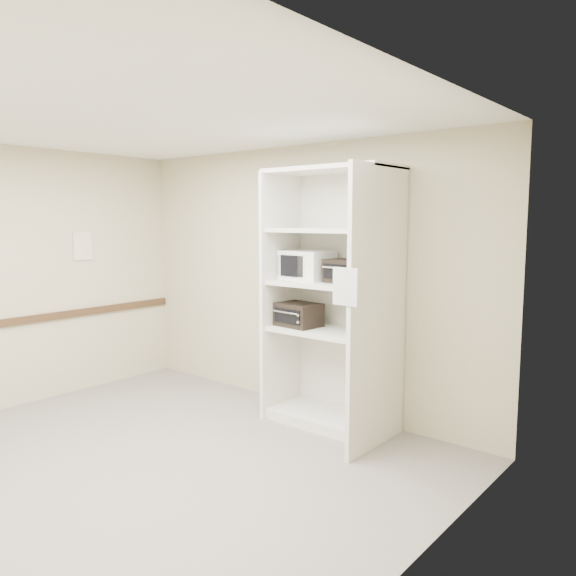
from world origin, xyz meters
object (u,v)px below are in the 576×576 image
Objects in this scene: toaster_oven_upper at (347,271)px; microwave at (307,265)px; toaster_oven_lower at (299,315)px; shelving_unit at (335,308)px.

microwave is at bearing -174.15° from toaster_oven_upper.
toaster_oven_upper is 0.93× the size of toaster_oven_lower.
microwave is 0.47m from toaster_oven_upper.
toaster_oven_lower is (-0.03, -0.09, -0.48)m from microwave.
shelving_unit is 5.97× the size of toaster_oven_lower.
shelving_unit is at bearing -146.66° from toaster_oven_upper.
microwave reaches higher than toaster_oven_lower.
toaster_oven_lower is (-0.40, -0.05, -0.10)m from shelving_unit.
shelving_unit is at bearing 12.05° from toaster_oven_lower.
toaster_oven_upper is at bearing 16.32° from toaster_oven_lower.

